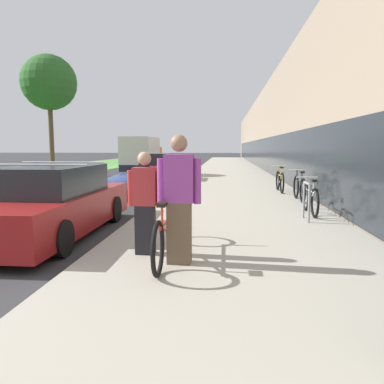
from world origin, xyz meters
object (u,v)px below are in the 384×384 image
moving_truck (142,152)px  street_tree_far (49,83)px  person_bystander (145,203)px  bike_rack_hoop (306,197)px  vintage_roadster_curbside (131,182)px  cruiser_bike_nearest (310,199)px  cruiser_bike_farthest (280,181)px  tandem_bicycle (169,231)px  parked_sedan_curbside (54,204)px  parked_sedan_far (157,169)px  person_rider (179,200)px  cruiser_bike_middle (299,188)px

moving_truck → street_tree_far: size_ratio=0.93×
street_tree_far → moving_truck: bearing=70.7°
street_tree_far → person_bystander: bearing=-60.6°
person_bystander → bike_rack_hoop: bearing=44.1°
vintage_roadster_curbside → bike_rack_hoop: bearing=-43.7°
cruiser_bike_nearest → cruiser_bike_farthest: 4.55m
tandem_bicycle → bike_rack_hoop: (2.60, 2.97, 0.13)m
parked_sedan_curbside → parked_sedan_far: size_ratio=1.12×
street_tree_far → person_rider: bearing=-59.8°
vintage_roadster_curbside → person_rider: bearing=-71.4°
bike_rack_hoop → cruiser_bike_middle: bearing=81.9°
cruiser_bike_farthest → moving_truck: moving_truck is taller
parked_sedan_far → moving_truck: (-3.74, 13.15, 0.66)m
parked_sedan_curbside → street_tree_far: street_tree_far is taller
vintage_roadster_curbside → street_tree_far: 12.41m
person_rider → cruiser_bike_farthest: person_rider is taller
cruiser_bike_middle → parked_sedan_curbside: parked_sedan_curbside is taller
person_rider → moving_truck: (-6.53, 26.74, 0.29)m
cruiser_bike_middle → street_tree_far: street_tree_far is taller
person_bystander → street_tree_far: 19.63m
cruiser_bike_farthest → person_bystander: bearing=-111.0°
tandem_bicycle → cruiser_bike_farthest: bearing=71.5°
person_rider → cruiser_bike_middle: size_ratio=1.01×
cruiser_bike_middle → parked_sedan_far: size_ratio=0.42×
person_bystander → person_rider: bearing=-35.8°
person_rider → cruiser_bike_middle: person_rider is taller
tandem_bicycle → cruiser_bike_nearest: bearing=52.8°
person_rider → vintage_roadster_curbside: (-2.77, 8.24, -0.56)m
cruiser_bike_nearest → street_tree_far: bearing=134.2°
person_bystander → street_tree_far: bearing=119.4°
vintage_roadster_curbside → cruiser_bike_farthest: bearing=4.2°
bike_rack_hoop → person_bystander: bearing=-135.9°
vintage_roadster_curbside → moving_truck: 18.90m
parked_sedan_far → parked_sedan_curbside: bearing=-89.7°
person_bystander → moving_truck: (-5.96, 26.33, 0.40)m
parked_sedan_curbside → bike_rack_hoop: bearing=14.6°
person_bystander → vintage_roadster_curbside: (-2.21, 7.83, -0.44)m
person_bystander → street_tree_far: street_tree_far is taller
person_bystander → parked_sedan_far: (-2.22, 13.19, -0.26)m
bike_rack_hoop → cruiser_bike_farthest: (0.18, 5.35, -0.12)m
moving_truck → parked_sedan_curbside: bearing=-81.3°
person_rider → vintage_roadster_curbside: bearing=108.6°
cruiser_bike_farthest → parked_sedan_curbside: 8.54m
tandem_bicycle → street_tree_far: (-9.73, 16.71, 5.03)m
tandem_bicycle → bike_rack_hoop: 3.95m
bike_rack_hoop → vintage_roadster_curbside: vintage_roadster_curbside is taller
bike_rack_hoop → cruiser_bike_middle: (0.44, 3.11, -0.13)m
cruiser_bike_nearest → moving_truck: (-9.19, 22.65, 0.81)m
tandem_bicycle → person_bystander: person_bystander is taller
person_rider → tandem_bicycle: bearing=121.4°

